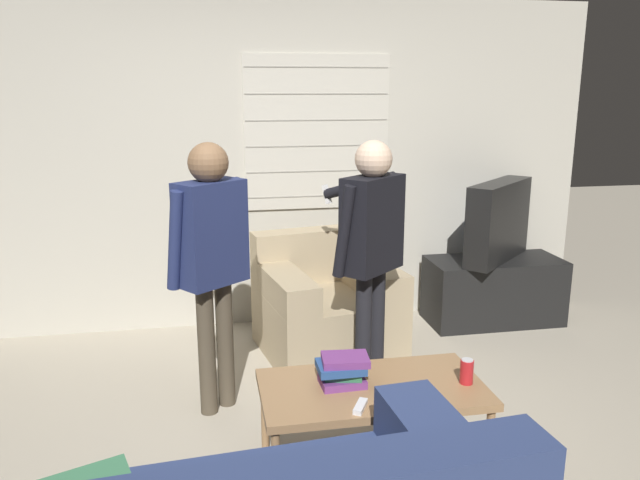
# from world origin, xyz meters

# --- Properties ---
(ground_plane) EXTENTS (16.00, 16.00, 0.00)m
(ground_plane) POSITION_xyz_m (0.00, 0.00, 0.00)
(ground_plane) COLOR #B2A893
(wall_back) EXTENTS (5.20, 0.08, 2.55)m
(wall_back) POSITION_xyz_m (0.01, 2.03, 1.28)
(wall_back) COLOR #BCB7A8
(wall_back) RESTS_ON ground_plane
(armchair_beige) EXTENTS (1.04, 1.03, 0.84)m
(armchair_beige) POSITION_xyz_m (0.31, 1.34, 0.34)
(armchair_beige) COLOR tan
(armchair_beige) RESTS_ON ground_plane
(coffee_table) EXTENTS (1.10, 0.59, 0.45)m
(coffee_table) POSITION_xyz_m (0.26, -0.14, 0.41)
(coffee_table) COLOR #9E754C
(coffee_table) RESTS_ON ground_plane
(tv_stand) EXTENTS (1.08, 0.49, 0.53)m
(tv_stand) POSITION_xyz_m (1.78, 1.65, 0.26)
(tv_stand) COLOR black
(tv_stand) RESTS_ON ground_plane
(tv) EXTENTS (0.76, 0.73, 0.63)m
(tv) POSITION_xyz_m (1.77, 1.65, 0.84)
(tv) COLOR black
(tv) RESTS_ON tv_stand
(person_left_standing) EXTENTS (0.48, 0.75, 1.59)m
(person_left_standing) POSITION_xyz_m (-0.49, 0.62, 1.00)
(person_left_standing) COLOR #4C4233
(person_left_standing) RESTS_ON ground_plane
(person_right_standing) EXTENTS (0.50, 0.80, 1.58)m
(person_right_standing) POSITION_xyz_m (0.48, 0.73, 1.00)
(person_right_standing) COLOR black
(person_right_standing) RESTS_ON ground_plane
(book_stack) EXTENTS (0.26, 0.18, 0.15)m
(book_stack) POSITION_xyz_m (0.12, -0.10, 0.53)
(book_stack) COLOR #75387F
(book_stack) RESTS_ON coffee_table
(soda_can) EXTENTS (0.07, 0.07, 0.13)m
(soda_can) POSITION_xyz_m (0.73, -0.20, 0.52)
(soda_can) COLOR red
(soda_can) RESTS_ON coffee_table
(spare_remote) EXTENTS (0.10, 0.13, 0.02)m
(spare_remote) POSITION_xyz_m (0.15, -0.35, 0.46)
(spare_remote) COLOR white
(spare_remote) RESTS_ON coffee_table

